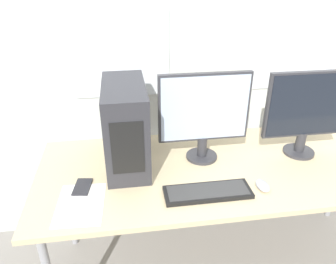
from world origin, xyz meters
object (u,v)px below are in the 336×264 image
keyboard (208,192)px  mouse (263,185)px  monitor_main (204,114)px  monitor_right_near (307,110)px  cell_phone (82,187)px  pc_tower (126,126)px

keyboard → mouse: size_ratio=3.98×
keyboard → monitor_main: bearing=81.3°
keyboard → monitor_right_near: bearing=25.1°
monitor_main → mouse: 0.46m
monitor_main → cell_phone: (-0.64, -0.18, -0.27)m
monitor_main → monitor_right_near: (0.56, -0.03, -0.00)m
mouse → cell_phone: (-0.87, 0.13, -0.01)m
keyboard → cell_phone: keyboard is taller
mouse → cell_phone: size_ratio=0.74×
pc_tower → mouse: size_ratio=4.59×
pc_tower → mouse: (0.64, -0.33, -0.21)m
monitor_right_near → mouse: 0.51m
mouse → pc_tower: bearing=152.4°
pc_tower → mouse: bearing=-27.6°
monitor_right_near → mouse: (-0.34, -0.28, -0.25)m
pc_tower → monitor_right_near: monitor_right_near is taller
mouse → keyboard: bearing=-178.7°
pc_tower → monitor_right_near: bearing=-3.1°
pc_tower → monitor_main: (0.41, -0.02, 0.05)m
monitor_main → mouse: bearing=-54.3°
cell_phone → pc_tower: bearing=49.6°
pc_tower → mouse: 0.75m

